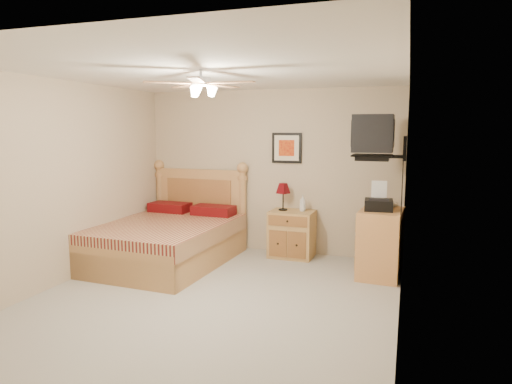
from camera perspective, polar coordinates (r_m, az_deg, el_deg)
floor at (r=5.28m, az=-5.53°, el=-13.29°), size 4.50×4.50×0.00m
ceiling at (r=4.96m, az=-5.92°, el=14.74°), size 4.00×4.50×0.04m
wall_back at (r=7.07m, az=1.76°, el=2.56°), size 4.00×0.04×2.50m
wall_front at (r=3.09m, az=-23.11°, el=-4.96°), size 4.00×0.04×2.50m
wall_left at (r=6.07m, az=-23.23°, el=1.05°), size 0.04×4.50×2.50m
wall_right at (r=4.54m, az=17.99°, el=-0.79°), size 0.04×4.50×2.50m
bed at (r=6.60m, az=-11.47°, el=-2.81°), size 1.75×2.23×1.40m
nightstand at (r=6.87m, az=4.51°, el=-5.24°), size 0.65×0.50×0.70m
table_lamp at (r=6.83m, az=3.40°, el=-0.59°), size 0.29×0.29×0.41m
lotion_bottle at (r=6.78m, az=5.86°, el=-1.39°), size 0.10×0.10×0.24m
framed_picture at (r=6.95m, az=3.87°, el=5.51°), size 0.46×0.04×0.46m
dresser at (r=6.15m, az=15.29°, el=-6.19°), size 0.57×0.78×0.88m
fax_machine at (r=5.99m, az=15.12°, el=-0.49°), size 0.37×0.39×0.37m
magazine_lower at (r=6.37m, az=15.45°, el=-1.59°), size 0.27×0.30×0.02m
magazine_upper at (r=6.38m, az=15.51°, el=-1.38°), size 0.23×0.29×0.02m
wall_tv at (r=5.84m, az=15.90°, el=6.66°), size 0.56×0.46×0.58m
ceiling_fan at (r=4.77m, az=-6.92°, el=13.31°), size 1.14×1.14×0.28m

